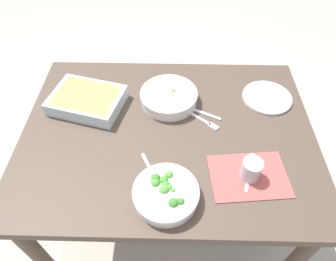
{
  "coord_description": "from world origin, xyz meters",
  "views": [
    {
      "loc": [
        -0.02,
        0.81,
        1.68
      ],
      "look_at": [
        0.0,
        0.0,
        0.74
      ],
      "focal_mm": 32.16,
      "sensor_mm": 36.0,
      "label": 1
    }
  ],
  "objects_px": {
    "stew_bowl": "(170,97)",
    "fork_on_table": "(203,121)",
    "side_plate": "(267,97)",
    "spoon_by_broccoli": "(154,177)",
    "spoon_by_stew": "(197,111)",
    "broccoli_bowl": "(165,193)",
    "spoon_spare": "(251,166)",
    "baking_dish": "(87,100)",
    "drink_cup": "(251,170)"
  },
  "relations": [
    {
      "from": "stew_bowl",
      "to": "fork_on_table",
      "type": "xyz_separation_m",
      "value": [
        -0.14,
        0.11,
        -0.03
      ]
    },
    {
      "from": "side_plate",
      "to": "spoon_by_broccoli",
      "type": "relative_size",
      "value": 1.33
    },
    {
      "from": "spoon_by_stew",
      "to": "stew_bowl",
      "type": "bearing_deg",
      "value": -25.85
    },
    {
      "from": "broccoli_bowl",
      "to": "fork_on_table",
      "type": "xyz_separation_m",
      "value": [
        -0.15,
        -0.36,
        -0.03
      ]
    },
    {
      "from": "spoon_by_stew",
      "to": "spoon_spare",
      "type": "relative_size",
      "value": 0.96
    },
    {
      "from": "spoon_by_stew",
      "to": "baking_dish",
      "type": "bearing_deg",
      "value": -3.19
    },
    {
      "from": "stew_bowl",
      "to": "drink_cup",
      "type": "relative_size",
      "value": 2.99
    },
    {
      "from": "drink_cup",
      "to": "side_plate",
      "type": "height_order",
      "value": "drink_cup"
    },
    {
      "from": "baking_dish",
      "to": "broccoli_bowl",
      "type": "bearing_deg",
      "value": 128.28
    },
    {
      "from": "side_plate",
      "to": "baking_dish",
      "type": "bearing_deg",
      "value": 4.45
    },
    {
      "from": "baking_dish",
      "to": "fork_on_table",
      "type": "bearing_deg",
      "value": 170.58
    },
    {
      "from": "broccoli_bowl",
      "to": "spoon_spare",
      "type": "distance_m",
      "value": 0.34
    },
    {
      "from": "broccoli_bowl",
      "to": "spoon_by_broccoli",
      "type": "relative_size",
      "value": 1.38
    },
    {
      "from": "stew_bowl",
      "to": "spoon_spare",
      "type": "height_order",
      "value": "stew_bowl"
    },
    {
      "from": "spoon_by_stew",
      "to": "drink_cup",
      "type": "bearing_deg",
      "value": 118.46
    },
    {
      "from": "broccoli_bowl",
      "to": "baking_dish",
      "type": "height_order",
      "value": "broccoli_bowl"
    },
    {
      "from": "spoon_by_broccoli",
      "to": "baking_dish",
      "type": "bearing_deg",
      "value": -49.59
    },
    {
      "from": "drink_cup",
      "to": "fork_on_table",
      "type": "height_order",
      "value": "drink_cup"
    },
    {
      "from": "spoon_spare",
      "to": "fork_on_table",
      "type": "distance_m",
      "value": 0.28
    },
    {
      "from": "broccoli_bowl",
      "to": "spoon_by_broccoli",
      "type": "height_order",
      "value": "broccoli_bowl"
    },
    {
      "from": "fork_on_table",
      "to": "side_plate",
      "type": "bearing_deg",
      "value": -153.76
    },
    {
      "from": "stew_bowl",
      "to": "fork_on_table",
      "type": "height_order",
      "value": "stew_bowl"
    },
    {
      "from": "baking_dish",
      "to": "spoon_by_broccoli",
      "type": "relative_size",
      "value": 2.09
    },
    {
      "from": "side_plate",
      "to": "spoon_spare",
      "type": "relative_size",
      "value": 1.27
    },
    {
      "from": "spoon_by_broccoli",
      "to": "fork_on_table",
      "type": "distance_m",
      "value": 0.34
    },
    {
      "from": "baking_dish",
      "to": "spoon_by_stew",
      "type": "relative_size",
      "value": 2.09
    },
    {
      "from": "stew_bowl",
      "to": "spoon_by_stew",
      "type": "distance_m",
      "value": 0.13
    },
    {
      "from": "baking_dish",
      "to": "fork_on_table",
      "type": "relative_size",
      "value": 2.31
    },
    {
      "from": "drink_cup",
      "to": "spoon_spare",
      "type": "distance_m",
      "value": 0.05
    },
    {
      "from": "stew_bowl",
      "to": "broccoli_bowl",
      "type": "distance_m",
      "value": 0.48
    },
    {
      "from": "spoon_spare",
      "to": "fork_on_table",
      "type": "bearing_deg",
      "value": -54.29
    },
    {
      "from": "baking_dish",
      "to": "spoon_spare",
      "type": "relative_size",
      "value": 2.0
    },
    {
      "from": "stew_bowl",
      "to": "fork_on_table",
      "type": "bearing_deg",
      "value": 141.48
    },
    {
      "from": "fork_on_table",
      "to": "drink_cup",
      "type": "bearing_deg",
      "value": 119.31
    },
    {
      "from": "spoon_by_broccoli",
      "to": "spoon_spare",
      "type": "relative_size",
      "value": 0.96
    },
    {
      "from": "stew_bowl",
      "to": "baking_dish",
      "type": "bearing_deg",
      "value": 4.78
    },
    {
      "from": "broccoli_bowl",
      "to": "spoon_by_broccoli",
      "type": "bearing_deg",
      "value": -63.13
    },
    {
      "from": "side_plate",
      "to": "spoon_by_stew",
      "type": "bearing_deg",
      "value": 15.46
    },
    {
      "from": "spoon_by_broccoli",
      "to": "spoon_spare",
      "type": "height_order",
      "value": "same"
    },
    {
      "from": "side_plate",
      "to": "fork_on_table",
      "type": "relative_size",
      "value": 1.47
    },
    {
      "from": "drink_cup",
      "to": "broccoli_bowl",
      "type": "bearing_deg",
      "value": 17.04
    },
    {
      "from": "spoon_by_stew",
      "to": "fork_on_table",
      "type": "height_order",
      "value": "spoon_by_stew"
    },
    {
      "from": "stew_bowl",
      "to": "broccoli_bowl",
      "type": "height_order",
      "value": "broccoli_bowl"
    },
    {
      "from": "broccoli_bowl",
      "to": "baking_dish",
      "type": "xyz_separation_m",
      "value": [
        0.35,
        -0.45,
        0.0
      ]
    },
    {
      "from": "drink_cup",
      "to": "fork_on_table",
      "type": "bearing_deg",
      "value": -60.69
    },
    {
      "from": "broccoli_bowl",
      "to": "side_plate",
      "type": "distance_m",
      "value": 0.68
    },
    {
      "from": "baking_dish",
      "to": "side_plate",
      "type": "xyz_separation_m",
      "value": [
        -0.8,
        -0.06,
        -0.03
      ]
    },
    {
      "from": "drink_cup",
      "to": "spoon_spare",
      "type": "height_order",
      "value": "drink_cup"
    },
    {
      "from": "drink_cup",
      "to": "spoon_by_broccoli",
      "type": "bearing_deg",
      "value": 2.1
    },
    {
      "from": "spoon_spare",
      "to": "spoon_by_broccoli",
      "type": "bearing_deg",
      "value": 8.58
    }
  ]
}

